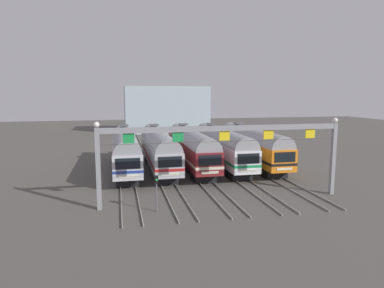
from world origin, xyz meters
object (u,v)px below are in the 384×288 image
Objects in this scene: commuter_train_silver at (125,149)px; yard_signal_mast at (156,186)px; commuter_train_stainless at (159,147)px; commuter_train_maroon at (191,146)px; commuter_train_white at (222,145)px; commuter_train_orange at (252,144)px; catenary_gantry at (224,141)px.

commuter_train_silver is 15.16m from yard_signal_mast.
commuter_train_silver is 3.93m from commuter_train_stainless.
commuter_train_silver reaches higher than yard_signal_mast.
commuter_train_maroon is at bearing 68.56° from yard_signal_mast.
commuter_train_stainless and commuter_train_maroon have the same top height.
commuter_train_white is at bearing 56.80° from yard_signal_mast.
commuter_train_stainless is at bearing 82.54° from yard_signal_mast.
commuter_train_orange is 6.18× the size of yard_signal_mast.
commuter_train_orange is at bearing 47.50° from yard_signal_mast.
catenary_gantry is at bearing 14.43° from yard_signal_mast.
commuter_train_stainless is at bearing 180.00° from commuter_train_white.
yard_signal_mast is (-13.76, -15.02, -0.65)m from commuter_train_orange.
commuter_train_white is at bearing 73.76° from catenary_gantry.
catenary_gantry reaches higher than commuter_train_white.
yard_signal_mast is at bearing -132.50° from commuter_train_orange.
commuter_train_maroon is 3.93m from commuter_train_white.
commuter_train_stainless is (3.93, 0.00, 0.00)m from commuter_train_silver.
commuter_train_orange is at bearing 0.00° from commuter_train_silver.
commuter_train_maroon is 7.86m from commuter_train_orange.
commuter_train_maroon is 0.86× the size of catenary_gantry.
yard_signal_mast is at bearing -111.44° from commuter_train_maroon.
commuter_train_white is 17.96m from yard_signal_mast.
commuter_train_silver is at bearing 180.00° from commuter_train_maroon.
commuter_train_stainless is at bearing 106.24° from catenary_gantry.
commuter_train_maroon and commuter_train_orange have the same top height.
commuter_train_silver is 7.86m from commuter_train_maroon.
commuter_train_maroon is at bearing 180.00° from commuter_train_orange.
commuter_train_white is 3.93m from commuter_train_orange.
commuter_train_stainless is 11.79m from commuter_train_orange.
commuter_train_stainless is 6.18× the size of yard_signal_mast.
commuter_train_silver is 15.72m from commuter_train_orange.
commuter_train_stainless is 0.86× the size of catenary_gantry.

